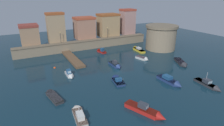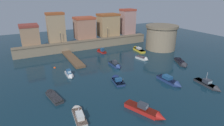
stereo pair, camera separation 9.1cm
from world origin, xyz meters
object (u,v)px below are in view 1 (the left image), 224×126
at_px(moored_boat_7, 78,113).
at_px(moored_boat_8, 101,51).
at_px(fortress_tower, 161,37).
at_px(moored_boat_5, 210,85).
at_px(quay_lamp_1, 107,31).
at_px(moored_boat_2, 138,49).
at_px(mooring_buoy_0, 55,68).
at_px(moored_boat_0, 116,65).
at_px(moored_boat_4, 70,75).
at_px(moored_boat_9, 117,80).
at_px(moored_boat_1, 171,81).
at_px(moored_boat_11, 52,95).
at_px(moored_boat_3, 143,58).
at_px(moored_boat_6, 182,63).
at_px(moored_boat_10, 147,111).
at_px(quay_lamp_0, 60,36).

xyz_separation_m(moored_boat_7, moored_boat_8, (16.70, 28.57, -0.00)).
distance_m(fortress_tower, moored_boat_5, 27.75).
distance_m(quay_lamp_1, moored_boat_2, 12.63).
relative_size(moored_boat_5, mooring_buoy_0, 10.45).
bearing_deg(moored_boat_7, moored_boat_0, -38.70).
bearing_deg(fortress_tower, moored_boat_4, -167.20).
distance_m(fortress_tower, moored_boat_9, 29.27).
xyz_separation_m(moored_boat_1, moored_boat_7, (-20.54, -1.51, -0.05)).
bearing_deg(moored_boat_8, moored_boat_11, 127.69).
height_order(fortress_tower, moored_boat_3, fortress_tower).
distance_m(moored_boat_5, moored_boat_11, 30.72).
distance_m(moored_boat_0, moored_boat_3, 9.55).
distance_m(moored_boat_4, moored_boat_11, 8.91).
height_order(moored_boat_4, moored_boat_7, moored_boat_7).
height_order(quay_lamp_1, moored_boat_5, quay_lamp_1).
bearing_deg(moored_boat_8, moored_boat_6, -154.57).
bearing_deg(mooring_buoy_0, moored_boat_8, 24.05).
distance_m(quay_lamp_1, moored_boat_10, 40.81).
bearing_deg(fortress_tower, moored_boat_6, -109.55).
relative_size(fortress_tower, moored_boat_3, 2.36).
bearing_deg(moored_boat_1, moored_boat_0, -160.14).
xyz_separation_m(moored_boat_3, mooring_buoy_0, (-23.57, 5.29, -0.37)).
relative_size(quay_lamp_1, moored_boat_11, 0.60).
distance_m(moored_boat_9, mooring_buoy_0, 17.15).
height_order(fortress_tower, moored_boat_2, fortress_tower).
distance_m(moored_boat_0, moored_boat_9, 8.29).
relative_size(moored_boat_2, moored_boat_4, 1.54).
distance_m(moored_boat_2, moored_boat_4, 27.08).
height_order(quay_lamp_0, moored_boat_5, quay_lamp_0).
distance_m(moored_boat_7, moored_boat_11, 8.00).
distance_m(moored_boat_0, moored_boat_10, 20.25).
bearing_deg(moored_boat_2, moored_boat_6, -164.65).
bearing_deg(quay_lamp_0, moored_boat_10, -84.17).
distance_m(fortress_tower, moored_boat_8, 20.69).
distance_m(moored_boat_6, moored_boat_11, 33.56).
height_order(moored_boat_5, moored_boat_11, moored_boat_5).
distance_m(fortress_tower, moored_boat_0, 22.75).
height_order(moored_boat_0, moored_boat_2, moored_boat_0).
distance_m(fortress_tower, moored_boat_4, 34.37).
bearing_deg(fortress_tower, moored_boat_10, -134.68).
relative_size(moored_boat_4, moored_boat_6, 0.64).
bearing_deg(moored_boat_11, moored_boat_2, -72.29).
xyz_separation_m(moored_boat_0, moored_boat_10, (-5.29, -19.55, 0.03)).
relative_size(quay_lamp_0, moored_boat_0, 0.68).
height_order(quay_lamp_1, moored_boat_7, quay_lamp_1).
height_order(fortress_tower, moored_boat_8, fortress_tower).
bearing_deg(moored_boat_10, moored_boat_2, 124.21).
bearing_deg(moored_boat_1, moored_boat_3, 162.63).
height_order(moored_boat_3, moored_boat_5, moored_boat_5).
xyz_separation_m(moored_boat_4, moored_boat_9, (8.26, -7.07, -0.08)).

